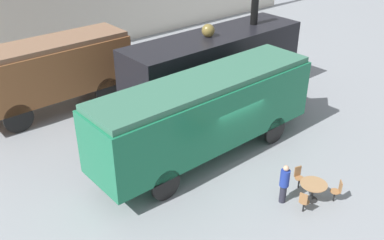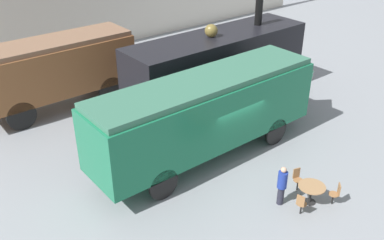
# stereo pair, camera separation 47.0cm
# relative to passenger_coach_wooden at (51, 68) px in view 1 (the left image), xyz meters

# --- Properties ---
(ground_plane) EXTENTS (80.00, 80.00, 0.00)m
(ground_plane) POSITION_rel_passenger_coach_wooden_xyz_m (3.58, -8.71, -2.19)
(ground_plane) COLOR gray
(passenger_coach_wooden) EXTENTS (7.82, 2.45, 3.56)m
(passenger_coach_wooden) POSITION_rel_passenger_coach_wooden_xyz_m (0.00, 0.00, 0.00)
(passenger_coach_wooden) COLOR brown
(passenger_coach_wooden) RESTS_ON ground_plane
(steam_locomotive) EXTENTS (10.11, 2.71, 5.45)m
(steam_locomotive) POSITION_rel_passenger_coach_wooden_xyz_m (6.78, -4.55, 0.01)
(steam_locomotive) COLOR black
(steam_locomotive) RESTS_ON ground_plane
(streamlined_locomotive) EXTENTS (12.05, 2.55, 3.55)m
(streamlined_locomotive) POSITION_rel_passenger_coach_wooden_xyz_m (3.67, -8.22, -0.06)
(streamlined_locomotive) COLOR #196B47
(streamlined_locomotive) RESTS_ON ground_plane
(cafe_table_near) EXTENTS (0.97, 0.97, 0.71)m
(cafe_table_near) POSITION_rel_passenger_coach_wooden_xyz_m (3.78, -12.92, -1.61)
(cafe_table_near) COLOR black
(cafe_table_near) RESTS_ON ground_plane
(cafe_chair_0) EXTENTS (0.38, 0.36, 0.87)m
(cafe_chair_0) POSITION_rel_passenger_coach_wooden_xyz_m (2.95, -13.13, -1.68)
(cafe_chair_0) COLOR black
(cafe_chair_0) RESTS_ON ground_plane
(cafe_chair_1) EXTENTS (0.40, 0.40, 0.87)m
(cafe_chair_1) POSITION_rel_passenger_coach_wooden_xyz_m (4.38, -13.54, -1.68)
(cafe_chair_1) COLOR black
(cafe_chair_1) RESTS_ON ground_plane
(cafe_chair_2) EXTENTS (0.37, 0.39, 0.87)m
(cafe_chair_2) POSITION_rel_passenger_coach_wooden_xyz_m (4.02, -12.10, -1.68)
(cafe_chair_2) COLOR black
(cafe_chair_2) RESTS_ON ground_plane
(visitor_person) EXTENTS (0.34, 0.34, 1.57)m
(visitor_person) POSITION_rel_passenger_coach_wooden_xyz_m (2.89, -12.29, -1.35)
(visitor_person) COLOR #262633
(visitor_person) RESTS_ON ground_plane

